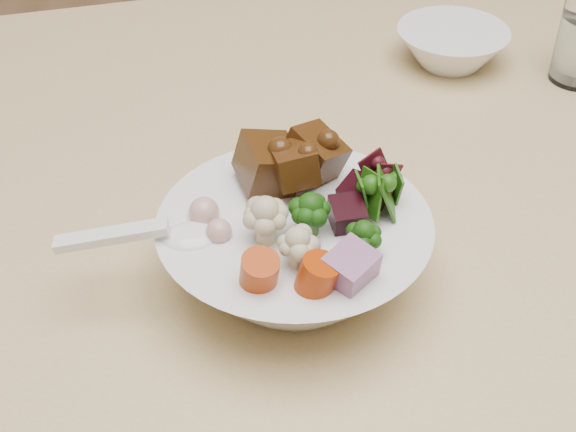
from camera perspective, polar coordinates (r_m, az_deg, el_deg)
The scene contains 4 objects.
chair_far at distance 1.57m, azimuth 9.09°, elevation 9.96°, with size 0.54×0.54×0.88m.
food_bowl at distance 0.65m, azimuth 0.58°, elevation -2.11°, with size 0.22×0.22×0.12m.
soup_spoon at distance 0.62m, azimuth -8.40°, elevation -1.52°, with size 0.13×0.04×0.02m.
side_bowl at distance 0.99m, azimuth 11.54°, elevation 11.71°, with size 0.13×0.13×0.04m, color white, non-canonical shape.
Camera 1 is at (-0.26, -0.46, 1.26)m, focal length 50.00 mm.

